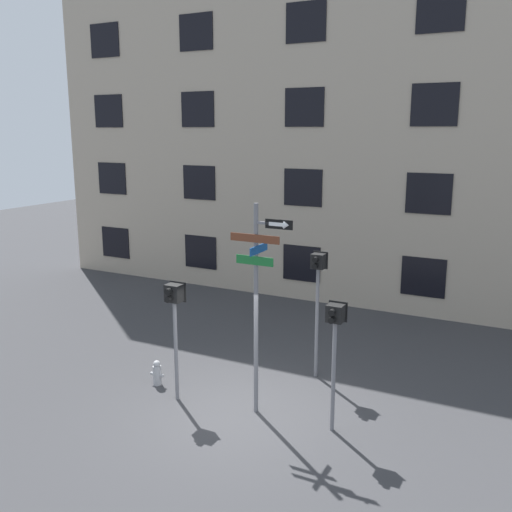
# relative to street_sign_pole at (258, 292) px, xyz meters

# --- Properties ---
(ground_plane) EXTENTS (60.00, 60.00, 0.00)m
(ground_plane) POSITION_rel_street_sign_pole_xyz_m (-0.29, -0.29, -2.56)
(ground_plane) COLOR #38383A
(building_facade) EXTENTS (24.00, 0.64, 12.68)m
(building_facade) POSITION_rel_street_sign_pole_xyz_m (-0.29, 8.03, 3.78)
(building_facade) COLOR tan
(building_facade) RESTS_ON ground_plane
(street_sign_pole) EXTENTS (1.29, 0.72, 4.28)m
(street_sign_pole) POSITION_rel_street_sign_pole_xyz_m (0.00, 0.00, 0.00)
(street_sign_pole) COLOR slate
(street_sign_pole) RESTS_ON ground_plane
(pedestrian_signal_left) EXTENTS (0.39, 0.40, 2.57)m
(pedestrian_signal_left) POSITION_rel_street_sign_pole_xyz_m (-1.81, -0.28, -0.53)
(pedestrian_signal_left) COLOR slate
(pedestrian_signal_left) RESTS_ON ground_plane
(pedestrian_signal_right) EXTENTS (0.36, 0.40, 2.54)m
(pedestrian_signal_right) POSITION_rel_street_sign_pole_xyz_m (1.58, 0.01, -0.59)
(pedestrian_signal_right) COLOR slate
(pedestrian_signal_right) RESTS_ON ground_plane
(pedestrian_signal_across) EXTENTS (0.35, 0.40, 2.96)m
(pedestrian_signal_across) POSITION_rel_street_sign_pole_xyz_m (0.40, 2.18, -0.30)
(pedestrian_signal_across) COLOR slate
(pedestrian_signal_across) RESTS_ON ground_plane
(fire_hydrant) EXTENTS (0.35, 0.19, 0.58)m
(fire_hydrant) POSITION_rel_street_sign_pole_xyz_m (-2.61, 0.11, -2.28)
(fire_hydrant) COLOR #A5A5A8
(fire_hydrant) RESTS_ON ground_plane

